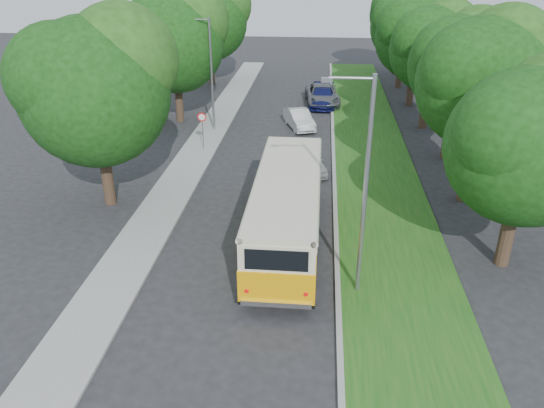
# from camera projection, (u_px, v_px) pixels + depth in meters

# --- Properties ---
(ground) EXTENTS (120.00, 120.00, 0.00)m
(ground) POSITION_uv_depth(u_px,v_px,m) (250.00, 252.00, 22.13)
(ground) COLOR #242426
(ground) RESTS_ON ground
(curb) EXTENTS (0.20, 70.00, 0.15)m
(curb) POSITION_uv_depth(u_px,v_px,m) (335.00, 202.00, 26.28)
(curb) COLOR gray
(curb) RESTS_ON ground
(grass_verge) EXTENTS (4.50, 70.00, 0.13)m
(grass_verge) POSITION_uv_depth(u_px,v_px,m) (383.00, 204.00, 26.08)
(grass_verge) COLOR #195115
(grass_verge) RESTS_ON ground
(sidewalk) EXTENTS (2.20, 70.00, 0.12)m
(sidewalk) POSITION_uv_depth(u_px,v_px,m) (169.00, 196.00, 26.98)
(sidewalk) COLOR gray
(sidewalk) RESTS_ON ground
(treeline) EXTENTS (24.27, 41.91, 9.46)m
(treeline) POSITION_uv_depth(u_px,v_px,m) (330.00, 40.00, 35.42)
(treeline) COLOR #332319
(treeline) RESTS_ON ground
(lamppost_near) EXTENTS (1.71, 0.16, 8.00)m
(lamppost_near) POSITION_uv_depth(u_px,v_px,m) (363.00, 183.00, 17.63)
(lamppost_near) COLOR gray
(lamppost_near) RESTS_ON ground
(lamppost_far) EXTENTS (1.71, 0.16, 7.50)m
(lamppost_far) POSITION_uv_depth(u_px,v_px,m) (210.00, 71.00, 35.08)
(lamppost_far) COLOR gray
(lamppost_far) RESTS_ON ground
(warning_sign) EXTENTS (0.56, 0.10, 2.50)m
(warning_sign) POSITION_uv_depth(u_px,v_px,m) (202.00, 124.00, 32.50)
(warning_sign) COLOR gray
(warning_sign) RESTS_ON ground
(vintage_bus) EXTENTS (2.72, 10.51, 3.12)m
(vintage_bus) POSITION_uv_depth(u_px,v_px,m) (287.00, 211.00, 22.06)
(vintage_bus) COLOR #FFAD08
(vintage_bus) RESTS_ON ground
(car_silver) EXTENTS (2.55, 3.94, 1.25)m
(car_silver) POSITION_uv_depth(u_px,v_px,m) (308.00, 161.00, 29.86)
(car_silver) COLOR silver
(car_silver) RESTS_ON ground
(car_white) EXTENTS (2.55, 4.12, 1.28)m
(car_white) POSITION_uv_depth(u_px,v_px,m) (299.00, 119.00, 37.14)
(car_white) COLOR silver
(car_white) RESTS_ON ground
(car_blue) EXTENTS (2.16, 5.02, 1.44)m
(car_blue) POSITION_uv_depth(u_px,v_px,m) (323.00, 97.00, 42.44)
(car_blue) COLOR #131855
(car_blue) RESTS_ON ground
(car_grey) EXTENTS (3.05, 5.69, 1.52)m
(car_grey) POSITION_uv_depth(u_px,v_px,m) (322.00, 95.00, 42.77)
(car_grey) COLOR slate
(car_grey) RESTS_ON ground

